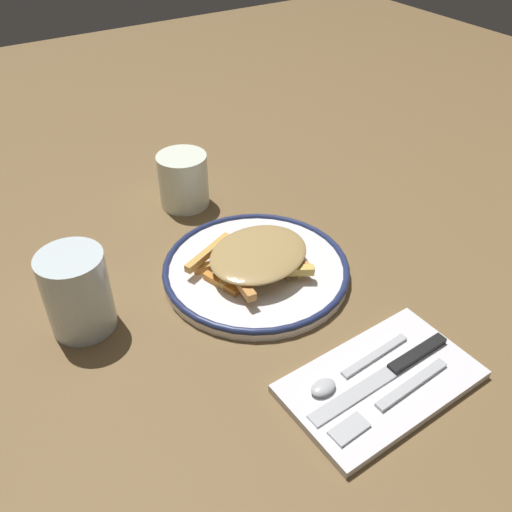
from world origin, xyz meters
The scene contains 9 objects.
ground_plane centered at (0.00, 0.00, 0.00)m, with size 2.60×2.60×0.00m, color brown.
plate centered at (0.00, 0.00, 0.01)m, with size 0.27×0.27×0.02m.
fries_heap centered at (0.00, 0.00, 0.04)m, with size 0.16×0.18×0.04m.
napkin centered at (-0.25, -0.01, 0.01)m, with size 0.13×0.23×0.01m, color white.
fork centered at (-0.28, 0.00, 0.01)m, with size 0.03×0.18×0.00m.
knife centered at (-0.25, -0.03, 0.01)m, with size 0.03×0.21×0.01m.
spoon centered at (-0.22, 0.02, 0.02)m, with size 0.03×0.15×0.01m.
water_glass centered at (0.03, 0.24, 0.06)m, with size 0.08×0.08×0.11m, color silver.
coffee_mug centered at (0.23, 0.00, 0.05)m, with size 0.11×0.08×0.09m.
Camera 1 is at (-0.52, 0.33, 0.52)m, focal length 38.70 mm.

